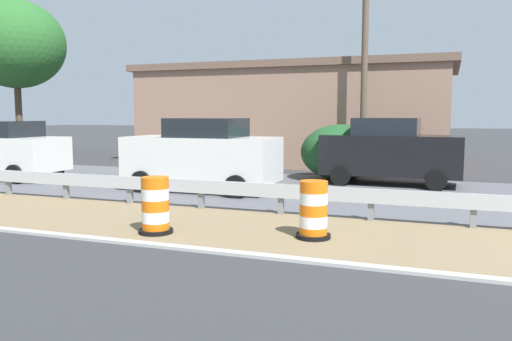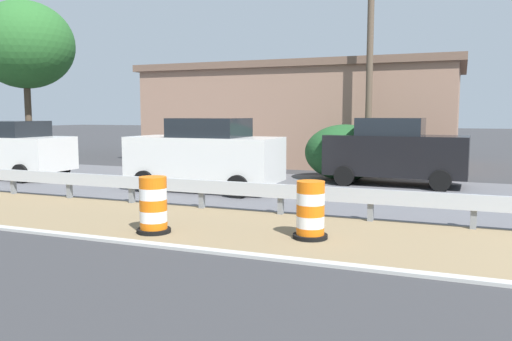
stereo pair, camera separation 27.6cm
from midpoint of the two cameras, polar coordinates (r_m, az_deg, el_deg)
traffic_barrel_nearest at (r=9.57m, az=5.58°, el=-4.66°), size 0.65×0.65×1.07m
traffic_barrel_close at (r=10.13m, az=-11.88°, el=-4.09°), size 0.66×0.66×1.10m
car_lead_near_lane at (r=20.42m, az=-26.74°, el=2.06°), size 2.27×4.62×2.05m
car_trailing_near_lane at (r=17.25m, az=14.27°, el=2.07°), size 2.09×4.47×2.17m
car_trailing_far_lane at (r=15.45m, az=-6.50°, el=1.77°), size 2.12×4.57×2.18m
roadside_shop_near at (r=24.87m, az=4.48°, el=6.22°), size 7.67×14.22×4.52m
utility_pole_near at (r=19.74m, az=11.57°, el=11.91°), size 0.24×1.80×8.23m
bush_roadside at (r=18.16m, az=8.92°, el=2.03°), size 2.76×2.76×1.94m
tree_roadside at (r=31.65m, az=-25.40°, el=12.54°), size 5.29×5.29×8.46m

